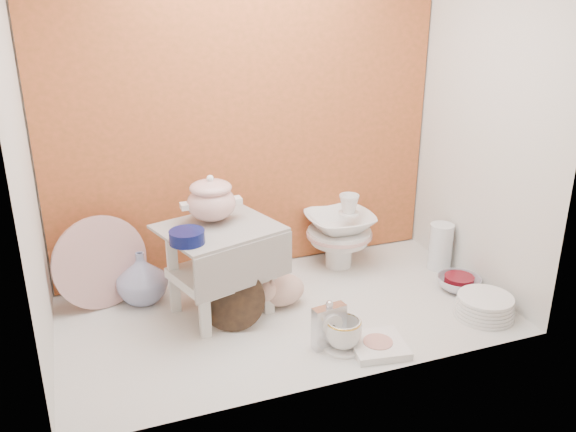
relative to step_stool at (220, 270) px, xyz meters
name	(u,v)px	position (x,y,z in m)	size (l,w,h in m)	color
ground	(285,313)	(0.24, -0.11, -0.19)	(1.80, 1.80, 0.00)	silver
niche_shell	(269,79)	(0.24, 0.07, 0.74)	(1.86, 1.03, 1.53)	#C85A32
step_stool	(220,270)	(0.00, 0.00, 0.00)	(0.44, 0.37, 0.38)	silver
soup_tureen	(211,198)	(-0.01, 0.06, 0.29)	(0.24, 0.24, 0.20)	white
cobalt_bowl	(187,237)	(-0.15, -0.12, 0.21)	(0.13, 0.13, 0.05)	#091048
floral_platter	(100,263)	(-0.45, 0.22, 0.01)	(0.39, 0.08, 0.39)	silver
blue_white_vase	(142,277)	(-0.29, 0.20, -0.08)	(0.22, 0.22, 0.22)	white
lacquer_tray	(232,299)	(0.01, -0.14, -0.06)	(0.26, 0.08, 0.26)	black
mantel_clock	(329,324)	(0.31, -0.39, -0.10)	(0.13, 0.04, 0.19)	silver
plush_pig	(281,289)	(0.25, -0.04, -0.11)	(0.25, 0.17, 0.15)	#CCA18F
teacup_saucer	(343,347)	(0.35, -0.42, -0.18)	(0.15, 0.15, 0.01)	white
gold_rim_teacup	(343,333)	(0.35, -0.42, -0.12)	(0.14, 0.14, 0.11)	white
lattice_dish	(378,345)	(0.47, -0.47, -0.17)	(0.20, 0.20, 0.03)	white
dinner_plate_stack	(485,306)	(0.99, -0.41, -0.14)	(0.24, 0.24, 0.09)	white
crystal_bowl	(459,283)	(1.03, -0.19, -0.16)	(0.19, 0.19, 0.06)	silver
clear_glass_vase	(440,247)	(1.07, 0.03, -0.08)	(0.11, 0.11, 0.22)	silver
porcelain_tower	(339,231)	(0.63, 0.22, -0.01)	(0.32, 0.32, 0.36)	white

